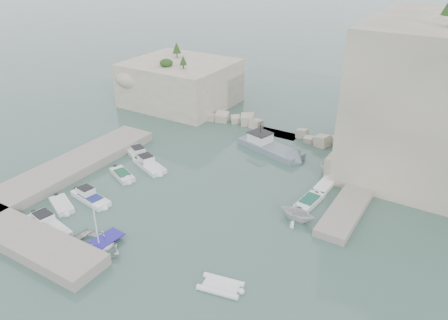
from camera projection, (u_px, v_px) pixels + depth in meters
The scene contains 21 objects.
ground at pixel (193, 209), 44.36m from camera, with size 400.00×400.00×0.00m, color #3F5F55.
cliff_terrace at pixel (371, 160), 51.40m from camera, with size 8.00×10.00×2.50m, color beige.
outcrop_west at pixel (181, 83), 71.08m from camera, with size 16.00×14.00×7.00m, color beige.
quay_west at pixel (70, 167), 51.28m from camera, with size 5.00×24.00×1.10m, color #9E9689.
quay_south at pixel (22, 237), 39.29m from camera, with size 18.00×4.00×1.10m, color #9E9689.
ledge_east at pixel (354, 198), 45.48m from camera, with size 3.00×16.00×0.80m, color #9E9689.
breakwater at pixel (278, 129), 61.21m from camera, with size 28.00×3.00×1.40m, color beige.
motorboat_a at pixel (141, 159), 54.44m from camera, with size 5.93×1.76×1.40m, color white, non-canonical shape.
motorboat_b at pixel (149, 167), 52.40m from camera, with size 5.74×1.88×1.40m, color silver, non-canonical shape.
motorboat_c at pixel (123, 177), 50.34m from camera, with size 4.25×1.55×0.70m, color silver, non-canonical shape.
motorboat_d at pixel (91, 201), 45.80m from camera, with size 5.47×1.63×1.40m, color white, non-canonical shape.
motorboat_e at pixel (62, 207), 44.68m from camera, with size 3.96×1.62×0.70m, color silver, non-canonical shape.
motorboat_f at pixel (49, 228), 41.43m from camera, with size 6.24×1.86×1.40m, color white, non-canonical shape.
rowboat at pixel (100, 248), 38.79m from camera, with size 3.68×5.15×1.07m, color white.
inflatable_dinghy at pixel (221, 288), 34.40m from camera, with size 3.76×1.82×0.44m, color white, non-canonical shape.
tender_east_a at pixel (296, 220), 42.71m from camera, with size 3.21×3.72×1.96m, color silver.
tender_east_b at pixel (309, 203), 45.29m from camera, with size 4.68×1.59×0.70m, color silver, non-canonical shape.
tender_east_c at pixel (324, 188), 48.14m from camera, with size 4.47×1.45×0.70m, color white, non-canonical shape.
tender_east_d at pixel (336, 177), 50.41m from camera, with size 1.57×4.16×1.61m, color silver.
work_boat at pixel (270, 151), 56.35m from camera, with size 9.93×2.93×2.20m, color slate, non-canonical shape.
rowboat_mast at pixel (96, 224), 37.59m from camera, with size 0.10×0.10×4.20m, color white.
Camera 1 is at (22.18, -30.10, 24.60)m, focal length 35.00 mm.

